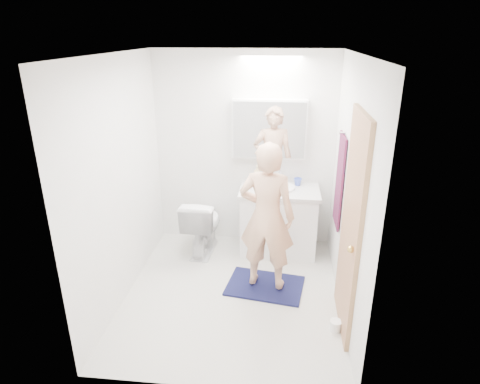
# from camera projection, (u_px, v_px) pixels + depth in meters

# --- Properties ---
(floor) EXTENTS (2.50, 2.50, 0.00)m
(floor) POSITION_uv_depth(u_px,v_px,m) (233.00, 293.00, 4.33)
(floor) COLOR silver
(floor) RESTS_ON ground
(ceiling) EXTENTS (2.50, 2.50, 0.00)m
(ceiling) POSITION_uv_depth(u_px,v_px,m) (231.00, 54.00, 3.45)
(ceiling) COLOR white
(ceiling) RESTS_ON floor
(wall_back) EXTENTS (2.50, 0.00, 2.50)m
(wall_back) POSITION_uv_depth(u_px,v_px,m) (245.00, 151.00, 5.04)
(wall_back) COLOR white
(wall_back) RESTS_ON floor
(wall_front) EXTENTS (2.50, 0.00, 2.50)m
(wall_front) POSITION_uv_depth(u_px,v_px,m) (209.00, 253.00, 2.73)
(wall_front) COLOR white
(wall_front) RESTS_ON floor
(wall_left) EXTENTS (0.00, 2.50, 2.50)m
(wall_left) POSITION_uv_depth(u_px,v_px,m) (120.00, 183.00, 4.00)
(wall_left) COLOR white
(wall_left) RESTS_ON floor
(wall_right) EXTENTS (0.00, 2.50, 2.50)m
(wall_right) POSITION_uv_depth(u_px,v_px,m) (350.00, 191.00, 3.78)
(wall_right) COLOR white
(wall_right) RESTS_ON floor
(vanity_cabinet) EXTENTS (0.90, 0.55, 0.78)m
(vanity_cabinet) POSITION_uv_depth(u_px,v_px,m) (278.00, 222.00, 5.03)
(vanity_cabinet) COLOR white
(vanity_cabinet) RESTS_ON floor
(countertop) EXTENTS (0.95, 0.58, 0.04)m
(countertop) POSITION_uv_depth(u_px,v_px,m) (280.00, 191.00, 4.88)
(countertop) COLOR silver
(countertop) RESTS_ON vanity_cabinet
(sink_basin) EXTENTS (0.36, 0.36, 0.03)m
(sink_basin) POSITION_uv_depth(u_px,v_px,m) (280.00, 187.00, 4.90)
(sink_basin) COLOR white
(sink_basin) RESTS_ON countertop
(faucet) EXTENTS (0.02, 0.02, 0.16)m
(faucet) POSITION_uv_depth(u_px,v_px,m) (280.00, 177.00, 5.05)
(faucet) COLOR #BBBABF
(faucet) RESTS_ON countertop
(medicine_cabinet) EXTENTS (0.88, 0.14, 0.70)m
(medicine_cabinet) POSITION_uv_depth(u_px,v_px,m) (269.00, 129.00, 4.84)
(medicine_cabinet) COLOR white
(medicine_cabinet) RESTS_ON wall_back
(mirror_panel) EXTENTS (0.84, 0.01, 0.66)m
(mirror_panel) POSITION_uv_depth(u_px,v_px,m) (269.00, 130.00, 4.77)
(mirror_panel) COLOR silver
(mirror_panel) RESTS_ON medicine_cabinet
(toilet) EXTENTS (0.45, 0.73, 0.72)m
(toilet) POSITION_uv_depth(u_px,v_px,m) (203.00, 225.00, 5.03)
(toilet) COLOR white
(toilet) RESTS_ON floor
(bath_rug) EXTENTS (0.88, 0.67, 0.02)m
(bath_rug) POSITION_uv_depth(u_px,v_px,m) (265.00, 286.00, 4.43)
(bath_rug) COLOR #12173B
(bath_rug) RESTS_ON floor
(person) EXTENTS (0.62, 0.46, 1.57)m
(person) POSITION_uv_depth(u_px,v_px,m) (267.00, 217.00, 4.12)
(person) COLOR #DEA885
(person) RESTS_ON bath_rug
(door) EXTENTS (0.04, 0.80, 2.00)m
(door) POSITION_uv_depth(u_px,v_px,m) (351.00, 227.00, 3.53)
(door) COLOR #A88554
(door) RESTS_ON wall_right
(door_knob) EXTENTS (0.06, 0.06, 0.06)m
(door_knob) POSITION_uv_depth(u_px,v_px,m) (351.00, 249.00, 3.28)
(door_knob) COLOR gold
(door_knob) RESTS_ON door
(towel) EXTENTS (0.02, 0.42, 1.00)m
(towel) POSITION_uv_depth(u_px,v_px,m) (339.00, 181.00, 4.33)
(towel) COLOR #13163D
(towel) RESTS_ON wall_right
(towel_hook) EXTENTS (0.07, 0.02, 0.02)m
(towel_hook) POSITION_uv_depth(u_px,v_px,m) (343.00, 133.00, 4.14)
(towel_hook) COLOR silver
(towel_hook) RESTS_ON wall_right
(soap_bottle_a) EXTENTS (0.11, 0.11, 0.24)m
(soap_bottle_a) POSITION_uv_depth(u_px,v_px,m) (257.00, 175.00, 5.00)
(soap_bottle_a) COLOR beige
(soap_bottle_a) RESTS_ON countertop
(soap_bottle_b) EXTENTS (0.09, 0.09, 0.16)m
(soap_bottle_b) POSITION_uv_depth(u_px,v_px,m) (264.00, 178.00, 5.03)
(soap_bottle_b) COLOR teal
(soap_bottle_b) RESTS_ON countertop
(toothbrush_cup) EXTENTS (0.13, 0.13, 0.09)m
(toothbrush_cup) POSITION_uv_depth(u_px,v_px,m) (298.00, 182.00, 4.99)
(toothbrush_cup) COLOR #465FD2
(toothbrush_cup) RESTS_ON countertop
(toilet_paper_roll) EXTENTS (0.11, 0.11, 0.10)m
(toilet_paper_roll) POSITION_uv_depth(u_px,v_px,m) (336.00, 325.00, 3.77)
(toilet_paper_roll) COLOR white
(toilet_paper_roll) RESTS_ON floor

